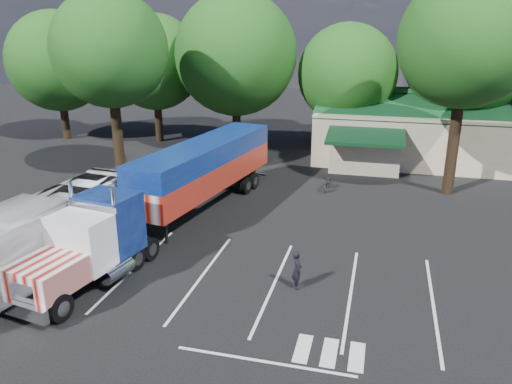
% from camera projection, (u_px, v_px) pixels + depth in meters
% --- Properties ---
extents(ground, '(120.00, 120.00, 0.00)m').
position_uv_depth(ground, '(240.00, 225.00, 27.28)').
color(ground, black).
rests_on(ground, ground).
extents(event_hall, '(24.20, 14.12, 5.55)m').
position_uv_depth(event_hall, '(468.00, 132.00, 39.65)').
color(event_hall, beige).
rests_on(event_hall, ground).
extents(tree_row_a, '(9.00, 9.00, 11.68)m').
position_uv_depth(tree_row_a, '(58.00, 61.00, 45.30)').
color(tree_row_a, black).
rests_on(tree_row_a, ground).
extents(tree_row_b, '(8.40, 8.40, 11.35)m').
position_uv_depth(tree_row_b, '(155.00, 62.00, 44.38)').
color(tree_row_b, black).
rests_on(tree_row_b, ground).
extents(tree_row_c, '(10.00, 10.00, 13.05)m').
position_uv_depth(tree_row_c, '(236.00, 54.00, 40.73)').
color(tree_row_c, black).
rests_on(tree_row_c, ground).
extents(tree_row_d, '(8.00, 8.00, 10.60)m').
position_uv_depth(tree_row_d, '(347.00, 74.00, 40.26)').
color(tree_row_d, black).
rests_on(tree_row_d, ground).
extents(tree_row_e, '(9.60, 9.60, 12.90)m').
position_uv_depth(tree_row_e, '(468.00, 56.00, 38.11)').
color(tree_row_e, black).
rests_on(tree_row_e, ground).
extents(tree_near_left, '(7.60, 7.60, 12.65)m').
position_uv_depth(tree_near_left, '(110.00, 50.00, 32.43)').
color(tree_near_left, black).
rests_on(tree_near_left, ground).
extents(tree_near_right, '(8.00, 8.00, 13.50)m').
position_uv_depth(tree_near_right, '(467.00, 41.00, 29.31)').
color(tree_near_right, black).
rests_on(tree_near_right, ground).
extents(semi_truck, '(5.84, 20.09, 4.18)m').
position_uv_depth(semi_truck, '(181.00, 182.00, 26.79)').
color(semi_truck, black).
rests_on(semi_truck, ground).
extents(woman, '(0.61, 0.72, 1.67)m').
position_uv_depth(woman, '(297.00, 270.00, 20.52)').
color(woman, black).
rests_on(woman, ground).
extents(bicycle, '(0.88, 2.03, 1.03)m').
position_uv_depth(bicycle, '(328.00, 183.00, 32.79)').
color(bicycle, black).
rests_on(bicycle, ground).
extents(tour_bus, '(4.09, 12.09, 3.30)m').
position_uv_depth(tour_bus, '(44.00, 233.00, 22.02)').
color(tour_bus, silver).
rests_on(tour_bus, ground).
extents(silver_sedan, '(4.50, 2.05, 1.43)m').
position_uv_depth(silver_sedan, '(448.00, 161.00, 37.05)').
color(silver_sedan, '#96999D').
rests_on(silver_sedan, ground).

